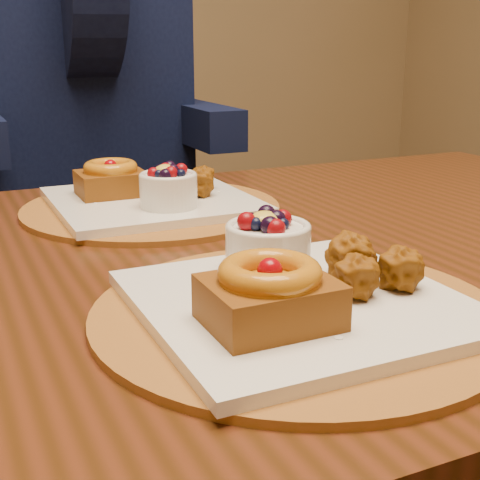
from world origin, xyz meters
The scene contains 5 objects.
dining_table centered at (-0.03, 0.03, 0.68)m, with size 1.60×0.90×0.76m.
place_setting_near centered at (-0.03, -0.19, 0.78)m, with size 0.38×0.38×0.08m.
place_setting_far centered at (-0.03, 0.24, 0.78)m, with size 0.38×0.38×0.08m.
chair_far centered at (-0.04, 0.80, 0.50)m, with size 0.54×0.54×0.90m.
diner centered at (0.00, 0.82, 0.95)m, with size 0.55×0.52×0.89m.
Camera 1 is at (-0.32, -0.68, 1.00)m, focal length 50.00 mm.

